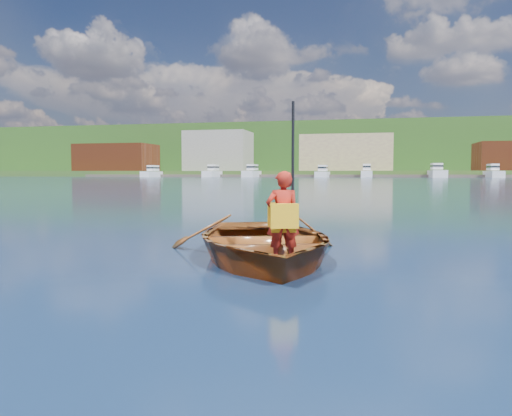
{
  "coord_description": "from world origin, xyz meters",
  "views": [
    {
      "loc": [
        2.33,
        -6.94,
        1.22
      ],
      "look_at": [
        0.79,
        -0.09,
        0.73
      ],
      "focal_mm": 35.0,
      "sensor_mm": 36.0,
      "label": 1
    }
  ],
  "objects": [
    {
      "name": "waterfront_buildings",
      "position": [
        -7.74,
        165.0,
        7.74
      ],
      "size": [
        202.0,
        16.0,
        14.0
      ],
      "color": "maroon",
      "rests_on": "ground"
    },
    {
      "name": "shoreline",
      "position": [
        0.0,
        236.61,
        10.32
      ],
      "size": [
        400.0,
        140.0,
        22.0
      ],
      "color": "#345F24",
      "rests_on": "ground"
    },
    {
      "name": "dock",
      "position": [
        -11.97,
        148.0,
        0.4
      ],
      "size": [
        160.03,
        5.29,
        0.8
      ],
      "color": "brown",
      "rests_on": "ground"
    },
    {
      "name": "hillside_trees",
      "position": [
        29.53,
        233.63,
        16.89
      ],
      "size": [
        259.98,
        77.08,
        22.17
      ],
      "color": "#382314",
      "rests_on": "ground"
    },
    {
      "name": "ground",
      "position": [
        0.0,
        0.0,
        0.0
      ],
      "size": [
        600.0,
        600.0,
        0.0
      ],
      "color": "#13293E",
      "rests_on": "ground"
    },
    {
      "name": "rowboat",
      "position": [
        0.88,
        -0.09,
        0.25
      ],
      "size": [
        3.85,
        4.54,
        0.8
      ],
      "color": "#69370D",
      "rests_on": "ground"
    },
    {
      "name": "child_paddler",
      "position": [
        1.31,
        -0.89,
        0.68
      ],
      "size": [
        0.48,
        0.43,
        2.01
      ],
      "color": "#A21E13",
      "rests_on": "ground"
    },
    {
      "name": "marina_yachts",
      "position": [
        4.87,
        143.32,
        1.4
      ],
      "size": [
        143.98,
        13.96,
        4.3
      ],
      "color": "white",
      "rests_on": "ground"
    }
  ]
}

